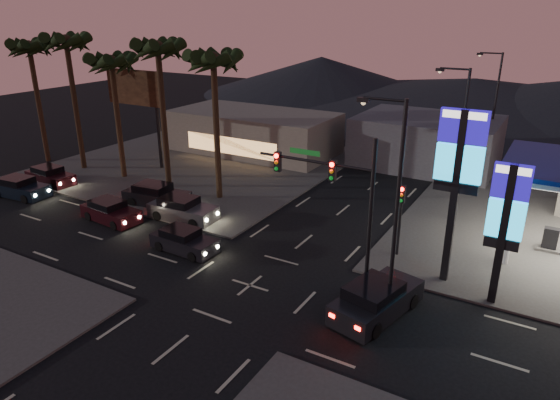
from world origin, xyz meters
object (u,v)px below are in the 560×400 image
Objects in this scene: car_lane_a_mid at (110,212)px; car_lane_b_front at (182,209)px; pylon_sign_tall at (459,164)px; car_lane_a_rear at (20,188)px; pylon_sign_short at (506,214)px; car_lane_b_rear at (50,176)px; traffic_signal_mast at (337,191)px; car_lane_a_front at (184,241)px; car_lane_b_mid at (156,195)px; suv_station at (376,300)px.

car_lane_b_front is at bearing 33.08° from car_lane_a_mid.
pylon_sign_tall reaches higher than car_lane_a_rear.
pylon_sign_short is 33.63m from car_lane_a_rear.
car_lane_b_rear is at bearing 178.69° from pylon_sign_short.
car_lane_a_mid is (-21.24, -3.12, -5.73)m from pylon_sign_tall.
traffic_signal_mast is at bearing -1.36° from car_lane_a_mid.
car_lane_b_mid reaches higher than car_lane_a_front.
car_lane_a_rear is 0.97× the size of car_lane_b_front.
traffic_signal_mast is 17.01m from car_lane_b_mid.
car_lane_b_mid is at bearing 80.77° from car_lane_a_mid.
traffic_signal_mast reaches higher than suv_station.
suv_station is at bearing -140.26° from pylon_sign_short.
car_lane_b_front is at bearing -1.13° from car_lane_b_rear.
suv_station is at bearing -113.00° from pylon_sign_tall.
car_lane_a_front is 0.86× the size of car_lane_b_front.
suv_station is (29.37, -4.53, 0.10)m from car_lane_b_rear.
pylon_sign_short is at bearing 3.89° from car_lane_a_rear.
pylon_sign_short reaches higher than car_lane_a_rear.
pylon_sign_short is 1.67× the size of car_lane_a_front.
car_lane_b_rear is at bearing 100.52° from car_lane_a_rear.
car_lane_b_mid is 0.94× the size of suv_station.
pylon_sign_short is 7.69m from traffic_signal_mast.
car_lane_a_rear is at bearing -79.48° from car_lane_b_rear.
traffic_signal_mast reaches higher than car_lane_b_front.
pylon_sign_short is 23.52m from car_lane_b_mid.
car_lane_b_front is at bearing -18.01° from car_lane_b_mid.
car_lane_b_front is at bearing 131.39° from car_lane_a_front.
car_lane_b_rear is at bearing 178.87° from car_lane_b_front.
car_lane_a_front is at bearing -176.42° from traffic_signal_mast.
pylon_sign_short is at bearing -3.96° from car_lane_b_mid.
pylon_sign_tall is 2.00× the size of car_lane_a_mid.
car_lane_a_front is 8.07m from car_lane_b_mid.
car_lane_b_mid is 19.37m from suv_station.
car_lane_b_front is 14.16m from car_lane_b_rear.
car_lane_a_front is (-16.56, -3.10, -4.03)m from pylon_sign_short.
car_lane_a_mid is at bearing -15.91° from car_lane_b_rear.
car_lane_b_rear reaches higher than car_lane_a_front.
pylon_sign_short reaches higher than car_lane_a_front.
car_lane_b_mid is (-23.13, 1.60, -3.92)m from pylon_sign_short.
car_lane_b_front is 15.79m from suv_station.
traffic_signal_mast is at bearing 155.44° from suv_station.
traffic_signal_mast is 10.41m from car_lane_a_front.
car_lane_a_front is 4.78m from car_lane_b_front.
suv_station is (28.80, -1.49, 0.08)m from car_lane_a_rear.
car_lane_b_front is 0.97× the size of car_lane_b_mid.
car_lane_b_mid is at bearing 161.99° from car_lane_b_front.
pylon_sign_tall is 1.84× the size of car_lane_b_front.
car_lane_a_front is 7.24m from car_lane_a_mid.
pylon_sign_tall is at bearing 36.52° from traffic_signal_mast.
suv_station is (19.22, -1.64, 0.11)m from car_lane_a_mid.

